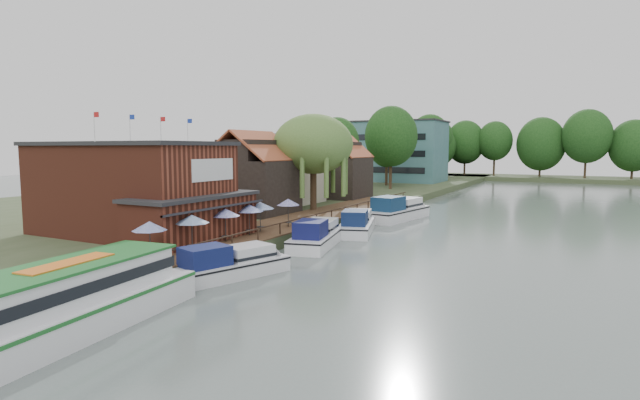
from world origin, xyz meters
The scene contains 28 objects.
ground centered at (0.00, 0.00, 0.00)m, with size 260.00×260.00×0.00m, color #566360.
land_bank centered at (-30.00, 35.00, 0.50)m, with size 50.00×140.00×1.00m, color #384728.
quay_deck centered at (-8.00, 10.00, 1.05)m, with size 6.00×50.00×0.10m, color #47301E.
quay_rail centered at (-5.30, 10.50, 1.50)m, with size 0.20×49.00×1.00m, color black, non-canonical shape.
pub centered at (-14.00, -1.00, 4.65)m, with size 20.00×11.00×7.30m, color maroon, non-canonical shape.
hotel_block centered at (-22.00, 70.00, 7.15)m, with size 25.40×12.40×12.30m, color #38666B, non-canonical shape.
cottage_a centered at (-15.00, 14.00, 5.25)m, with size 8.60×7.60×8.50m, color black, non-canonical shape.
cottage_b centered at (-18.00, 24.00, 5.25)m, with size 9.60×8.60×8.50m, color beige, non-canonical shape.
cottage_c centered at (-14.00, 33.00, 5.25)m, with size 7.60×7.60×8.50m, color black, non-canonical shape.
willow centered at (-10.50, 19.00, 6.21)m, with size 8.60×8.60×10.43m, color #476B2D, non-canonical shape.
umbrella_0 centered at (-7.13, -7.42, 2.29)m, with size 2.05×2.05×2.38m, color navy, non-canonical shape.
umbrella_1 centered at (-6.95, -4.04, 2.29)m, with size 2.26×2.26×2.38m, color navy, non-canonical shape.
umbrella_2 centered at (-7.14, -0.35, 2.29)m, with size 2.11×2.11×2.38m, color navy, non-canonical shape.
umbrella_3 centered at (-7.19, 2.60, 2.29)m, with size 2.23×2.23×2.38m, color navy, non-canonical shape.
umbrella_4 centered at (-7.40, 4.37, 2.29)m, with size 2.28×2.28×2.38m, color navy, non-canonical shape.
umbrella_5 centered at (-6.73, 7.56, 2.29)m, with size 2.00×2.00×2.38m, color navy, non-canonical shape.
cruiser_0 centered at (-3.26, -4.90, 1.06)m, with size 2.86×8.88×2.11m, color silver, non-canonical shape.
cruiser_1 centered at (-3.12, 5.98, 1.15)m, with size 3.09×9.56×2.30m, color white, non-canonical shape.
cruiser_2 centered at (-2.80, 13.21, 1.15)m, with size 3.08×9.53×2.30m, color silver, non-canonical shape.
cruiser_3 centered at (-2.33, 23.21, 1.34)m, with size 3.52×10.88×2.68m, color silver, non-canonical shape.
tour_boat centered at (-3.48, -15.95, 1.53)m, with size 3.94×13.99×3.05m, color silver, non-canonical shape.
swan centered at (-4.50, -13.94, 0.22)m, with size 0.44×0.44×0.44m, color white.
bank_tree_0 centered at (-18.17, 40.78, 6.74)m, with size 6.82×6.82×11.49m, color #143811, non-canonical shape.
bank_tree_1 centered at (-12.89, 50.19, 7.84)m, with size 8.68×8.68×13.68m, color #143811, non-canonical shape.
bank_tree_2 centered at (-16.35, 57.68, 6.41)m, with size 6.54×6.54×10.81m, color #143811, non-canonical shape.
bank_tree_3 centered at (-12.24, 77.58, 7.44)m, with size 6.20×6.20×12.87m, color #143811, non-canonical shape.
bank_tree_4 centered at (-16.37, 85.79, 6.68)m, with size 7.74×7.74×11.37m, color #143811, non-canonical shape.
bank_tree_5 centered at (-16.54, 94.57, 7.08)m, with size 8.67×8.67×12.15m, color #143811, non-canonical shape.
Camera 1 is at (15.28, -28.41, 7.77)m, focal length 28.00 mm.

